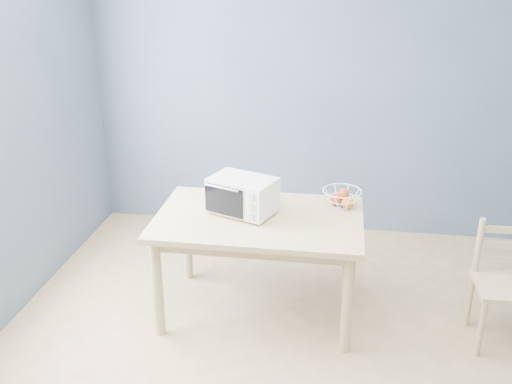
# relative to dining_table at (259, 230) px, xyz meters

# --- Properties ---
(room) EXTENTS (4.01, 4.51, 2.61)m
(room) POSITION_rel_dining_table_xyz_m (0.29, -0.78, 0.65)
(room) COLOR tan
(room) RESTS_ON ground
(dining_table) EXTENTS (1.40, 0.90, 0.75)m
(dining_table) POSITION_rel_dining_table_xyz_m (0.00, 0.00, 0.00)
(dining_table) COLOR #CFB87C
(dining_table) RESTS_ON ground
(toaster_oven) EXTENTS (0.51, 0.43, 0.25)m
(toaster_oven) POSITION_rel_dining_table_xyz_m (-0.14, 0.05, 0.23)
(toaster_oven) COLOR silver
(toaster_oven) RESTS_ON dining_table
(fruit_basket) EXTENTS (0.35, 0.35, 0.14)m
(fruit_basket) POSITION_rel_dining_table_xyz_m (0.55, 0.25, 0.17)
(fruit_basket) COLOR white
(fruit_basket) RESTS_ON dining_table
(dining_chair) EXTENTS (0.39, 0.39, 0.82)m
(dining_chair) POSITION_rel_dining_table_xyz_m (1.62, -0.08, -0.24)
(dining_chair) COLOR #CFB87C
(dining_chair) RESTS_ON ground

